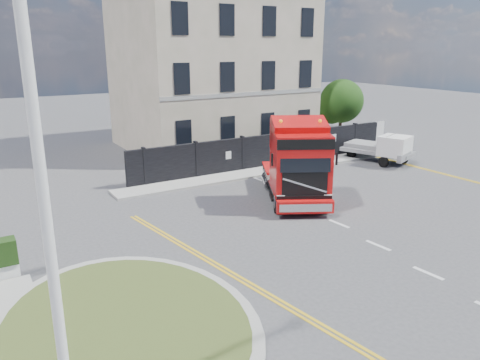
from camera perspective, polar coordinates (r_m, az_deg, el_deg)
ground at (r=18.48m, az=4.37°, el=-6.71°), size 120.00×120.00×0.00m
traffic_island at (r=13.23m, az=-13.74°, el=-16.68°), size 6.80×6.80×0.17m
hoarding_fence at (r=28.84m, az=4.58°, el=3.72°), size 18.80×0.25×2.00m
georgian_building at (r=34.29m, az=-3.58°, el=13.75°), size 12.30×10.30×12.80m
tree at (r=35.81m, az=12.02°, el=9.16°), size 3.20×3.20×4.80m
pavement_far at (r=28.04m, az=4.70°, el=1.38°), size 20.00×1.60×0.12m
truck at (r=21.83m, az=7.01°, el=1.65°), size 5.23×6.88×3.91m
flatbed_pickup at (r=30.62m, az=17.57°, el=3.71°), size 3.16×4.80×1.83m
lamppost_island at (r=8.40m, az=-22.72°, el=-3.02°), size 0.27×0.54×8.78m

